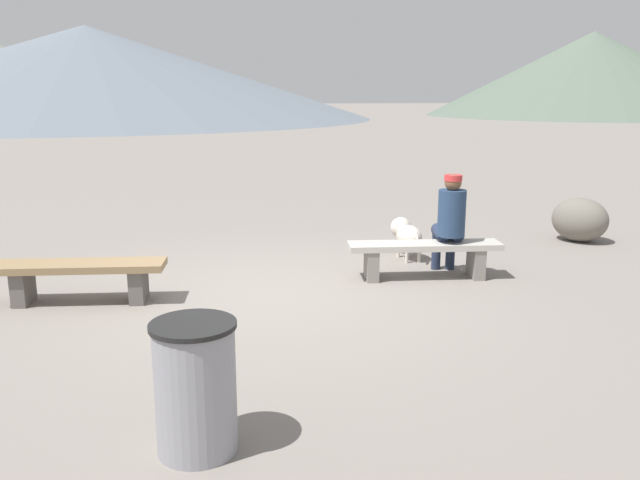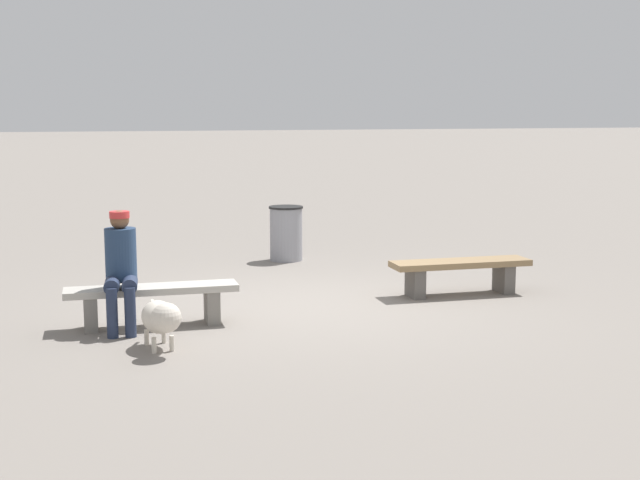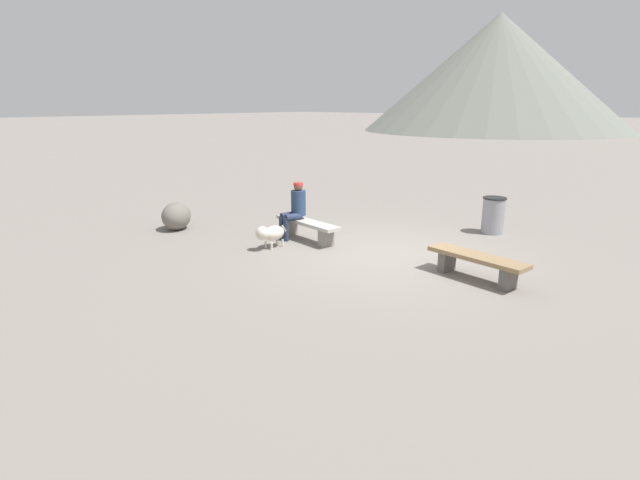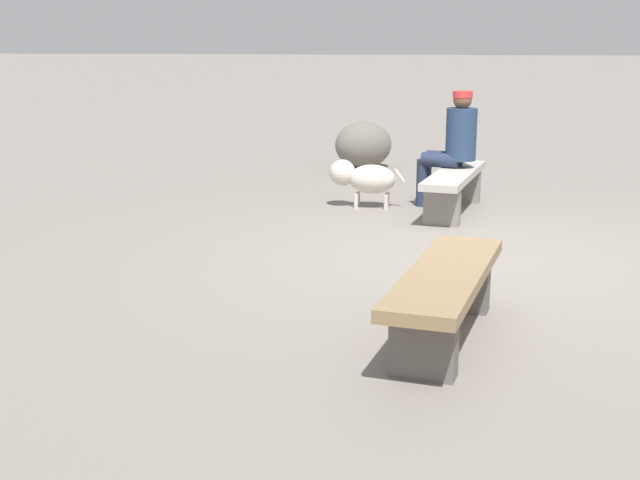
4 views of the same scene
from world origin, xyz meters
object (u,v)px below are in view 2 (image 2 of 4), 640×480
Objects in this scene: bench_right at (152,298)px; dog at (161,318)px; trash_bin at (286,233)px; seated_person at (121,264)px; bench_left at (460,270)px.

bench_right is 2.25× the size of dog.
seated_person is at bearing 48.04° from trash_bin.
dog reaches higher than bench_right.
trash_bin reaches higher than dog.
trash_bin is at bearing -62.92° from bench_left.
seated_person is at bearing 15.76° from bench_right.
trash_bin is at bearing 145.13° from dog.
dog is at bearing 90.96° from bench_right.
bench_right is 0.50m from seated_person.
seated_person is (4.07, 0.18, 0.38)m from bench_left.
bench_right is 1.47× the size of seated_person.
seated_person is at bearing 9.96° from bench_left.
bench_right is 0.95m from dog.
bench_left is 4.01m from dog.
dog is (3.86, 1.08, 0.01)m from bench_left.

